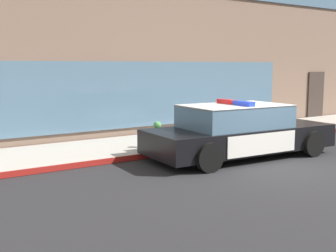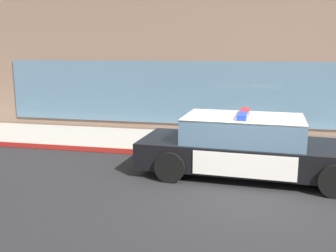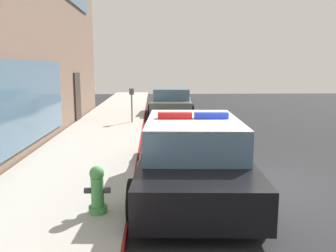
{
  "view_description": "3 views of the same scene",
  "coord_description": "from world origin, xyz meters",
  "px_view_note": "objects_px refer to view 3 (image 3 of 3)",
  "views": [
    {
      "loc": [
        -7.72,
        -6.96,
        2.38
      ],
      "look_at": [
        -2.03,
        1.59,
        0.93
      ],
      "focal_mm": 45.96,
      "sensor_mm": 36.0,
      "label": 1
    },
    {
      "loc": [
        -0.11,
        -7.36,
        2.83
      ],
      "look_at": [
        -2.28,
        2.63,
        0.79
      ],
      "focal_mm": 40.27,
      "sensor_mm": 36.0,
      "label": 2
    },
    {
      "loc": [
        -6.62,
        1.97,
        2.33
      ],
      "look_at": [
        -0.18,
        1.68,
        1.24
      ],
      "focal_mm": 37.31,
      "sensor_mm": 36.0,
      "label": 3
    }
  ],
  "objects_px": {
    "fire_hydrant": "(97,190)",
    "parking_meter": "(132,99)",
    "car_down_street": "(172,102)",
    "police_cruiser": "(192,153)"
  },
  "relations": [
    {
      "from": "fire_hydrant",
      "to": "parking_meter",
      "type": "xyz_separation_m",
      "value": [
        8.82,
        -0.01,
        0.58
      ]
    },
    {
      "from": "fire_hydrant",
      "to": "parking_meter",
      "type": "distance_m",
      "value": 8.83
    },
    {
      "from": "police_cruiser",
      "to": "car_down_street",
      "type": "distance_m",
      "value": 10.72
    },
    {
      "from": "police_cruiser",
      "to": "parking_meter",
      "type": "height_order",
      "value": "police_cruiser"
    },
    {
      "from": "fire_hydrant",
      "to": "car_down_street",
      "type": "height_order",
      "value": "car_down_street"
    },
    {
      "from": "police_cruiser",
      "to": "parking_meter",
      "type": "relative_size",
      "value": 3.87
    },
    {
      "from": "police_cruiser",
      "to": "parking_meter",
      "type": "distance_m",
      "value": 7.5
    },
    {
      "from": "fire_hydrant",
      "to": "parking_meter",
      "type": "bearing_deg",
      "value": -0.06
    },
    {
      "from": "fire_hydrant",
      "to": "car_down_street",
      "type": "xyz_separation_m",
      "value": [
        12.22,
        -1.8,
        0.13
      ]
    },
    {
      "from": "police_cruiser",
      "to": "fire_hydrant",
      "type": "xyz_separation_m",
      "value": [
        -1.5,
        1.6,
        -0.18
      ]
    }
  ]
}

